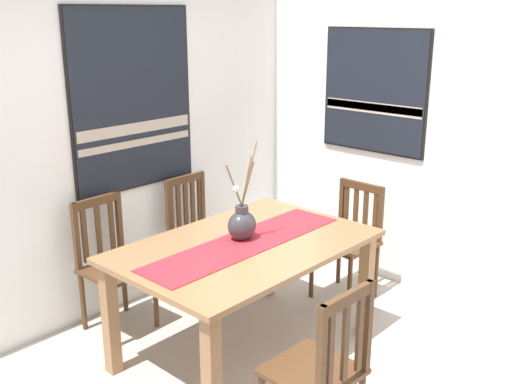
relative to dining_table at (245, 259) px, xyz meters
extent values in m
cube|color=white|center=(-0.16, 1.23, 0.69)|extent=(6.40, 0.12, 2.70)
cube|color=white|center=(1.70, -0.63, 0.69)|extent=(0.12, 6.40, 2.70)
cube|color=#8E6642|center=(0.00, 0.00, 0.09)|extent=(1.62, 1.06, 0.03)
cube|color=#8E6642|center=(-0.73, -0.45, -0.29)|extent=(0.08, 0.08, 0.74)
cube|color=#8E6642|center=(0.73, -0.45, -0.29)|extent=(0.08, 0.08, 0.74)
cube|color=#8E6642|center=(-0.73, 0.45, -0.29)|extent=(0.08, 0.08, 0.74)
cube|color=#8E6642|center=(0.73, 0.45, -0.29)|extent=(0.08, 0.08, 0.74)
cube|color=#B7232D|center=(0.00, 0.00, 0.11)|extent=(1.49, 0.36, 0.01)
ellipsoid|color=#333338|center=(0.03, 0.06, 0.20)|extent=(0.20, 0.17, 0.19)
cylinder|color=#333338|center=(0.03, 0.06, 0.31)|extent=(0.08, 0.08, 0.05)
cylinder|color=brown|center=(0.07, 0.02, 0.54)|extent=(0.07, 0.07, 0.41)
cylinder|color=brown|center=(0.06, 0.03, 0.48)|extent=(0.06, 0.07, 0.29)
cylinder|color=brown|center=(-0.02, 0.07, 0.48)|extent=(0.12, 0.04, 0.28)
cylinder|color=brown|center=(0.04, 0.02, 0.50)|extent=(0.02, 0.09, 0.33)
sphere|color=silver|center=(-0.02, 0.06, 0.46)|extent=(0.04, 0.04, 0.04)
cube|color=#4C301C|center=(1.10, -0.03, -0.21)|extent=(0.43, 0.43, 0.03)
cylinder|color=#4C301C|center=(0.92, -0.20, -0.45)|extent=(0.04, 0.04, 0.44)
cylinder|color=#4C301C|center=(0.92, 0.16, -0.45)|extent=(0.04, 0.04, 0.44)
cylinder|color=#4C301C|center=(1.28, -0.21, -0.45)|extent=(0.04, 0.04, 0.44)
cylinder|color=#4C301C|center=(1.28, 0.15, -0.45)|extent=(0.04, 0.04, 0.44)
cube|color=#4C301C|center=(1.29, -0.21, 0.02)|extent=(0.04, 0.04, 0.44)
cube|color=#4C301C|center=(1.29, 0.15, 0.02)|extent=(0.04, 0.04, 0.44)
cube|color=#4C301C|center=(1.29, -0.03, 0.21)|extent=(0.04, 0.38, 0.06)
cube|color=#4C301C|center=(1.29, -0.17, 0.00)|extent=(0.02, 0.04, 0.35)
cube|color=#4C301C|center=(1.29, -0.07, 0.00)|extent=(0.02, 0.04, 0.35)
cube|color=#4C301C|center=(1.29, 0.02, 0.00)|extent=(0.02, 0.04, 0.35)
cube|color=#4C301C|center=(1.29, 0.11, 0.00)|extent=(0.02, 0.04, 0.35)
cube|color=#4C301C|center=(-0.38, 0.87, -0.21)|extent=(0.43, 0.43, 0.03)
cylinder|color=#4C301C|center=(-0.19, 0.70, -0.45)|extent=(0.04, 0.04, 0.44)
cylinder|color=#4C301C|center=(-0.55, 0.68, -0.45)|extent=(0.04, 0.04, 0.44)
cylinder|color=#4C301C|center=(-0.21, 1.06, -0.45)|extent=(0.04, 0.04, 0.44)
cylinder|color=#4C301C|center=(-0.57, 1.04, -0.45)|extent=(0.04, 0.04, 0.44)
cube|color=#4C301C|center=(-0.21, 1.07, 0.04)|extent=(0.04, 0.04, 0.48)
cube|color=#4C301C|center=(-0.57, 1.05, 0.04)|extent=(0.04, 0.04, 0.48)
cube|color=#4C301C|center=(-0.39, 1.06, 0.25)|extent=(0.38, 0.04, 0.06)
cube|color=#4C301C|center=(-0.27, 1.06, 0.02)|extent=(0.04, 0.02, 0.39)
cube|color=#4C301C|center=(-0.39, 1.06, 0.02)|extent=(0.04, 0.02, 0.39)
cube|color=#4C301C|center=(-0.50, 1.06, 0.02)|extent=(0.04, 0.02, 0.39)
cube|color=#4C301C|center=(-0.43, -0.87, -0.21)|extent=(0.43, 0.43, 0.03)
cylinder|color=#4C301C|center=(-0.25, -0.70, -0.45)|extent=(0.04, 0.04, 0.44)
cube|color=#4C301C|center=(-0.62, -1.06, 0.04)|extent=(0.04, 0.04, 0.49)
cube|color=#4C301C|center=(-0.26, -1.07, 0.04)|extent=(0.04, 0.04, 0.49)
cube|color=#4C301C|center=(-0.44, -1.06, 0.26)|extent=(0.38, 0.05, 0.06)
cube|color=#4C301C|center=(-0.55, -1.06, 0.03)|extent=(0.04, 0.02, 0.40)
cube|color=#4C301C|center=(-0.44, -1.06, 0.03)|extent=(0.04, 0.02, 0.40)
cube|color=#4C301C|center=(-0.32, -1.07, 0.03)|extent=(0.04, 0.02, 0.40)
cube|color=#4C301C|center=(0.42, 0.86, -0.21)|extent=(0.43, 0.43, 0.03)
cylinder|color=#4C301C|center=(0.60, 0.69, -0.45)|extent=(0.04, 0.04, 0.44)
cylinder|color=#4C301C|center=(0.24, 0.68, -0.45)|extent=(0.04, 0.04, 0.44)
cylinder|color=#4C301C|center=(0.60, 1.05, -0.45)|extent=(0.04, 0.04, 0.44)
cylinder|color=#4C301C|center=(0.24, 1.04, -0.45)|extent=(0.04, 0.04, 0.44)
cube|color=#4C301C|center=(0.60, 1.06, 0.04)|extent=(0.04, 0.04, 0.47)
cube|color=#4C301C|center=(0.24, 1.05, 0.04)|extent=(0.04, 0.04, 0.47)
cube|color=#4C301C|center=(0.42, 1.05, 0.24)|extent=(0.38, 0.04, 0.06)
cube|color=#4C301C|center=(0.57, 1.06, 0.02)|extent=(0.04, 0.02, 0.38)
cube|color=#4C301C|center=(0.49, 1.05, 0.02)|extent=(0.04, 0.02, 0.38)
cube|color=#4C301C|center=(0.42, 1.05, 0.02)|extent=(0.04, 0.02, 0.38)
cube|color=#4C301C|center=(0.34, 1.05, 0.02)|extent=(0.04, 0.02, 0.38)
cube|color=#4C301C|center=(0.27, 1.05, 0.02)|extent=(0.04, 0.02, 0.38)
cube|color=black|center=(0.05, 1.17, 0.90)|extent=(1.05, 0.04, 1.32)
cube|color=black|center=(0.05, 1.15, 0.90)|extent=(1.02, 0.01, 1.29)
cube|color=#B2A893|center=(0.05, 1.14, 0.58)|extent=(0.99, 0.00, 0.05)
cube|color=#B2A893|center=(0.05, 1.14, 0.69)|extent=(0.99, 0.00, 0.08)
cube|color=black|center=(1.64, 0.11, 0.90)|extent=(0.04, 0.94, 0.98)
cube|color=black|center=(1.61, 0.11, 0.90)|extent=(0.01, 0.91, 0.95)
cube|color=#B2A893|center=(1.61, 0.11, 0.77)|extent=(0.00, 0.88, 0.09)
cube|color=#B2A893|center=(1.61, 0.11, 0.78)|extent=(0.00, 0.88, 0.06)
cube|color=#B2A893|center=(1.61, 0.11, 0.77)|extent=(0.00, 0.88, 0.06)
camera|label=1|loc=(-2.53, -2.41, 1.51)|focal=41.71mm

